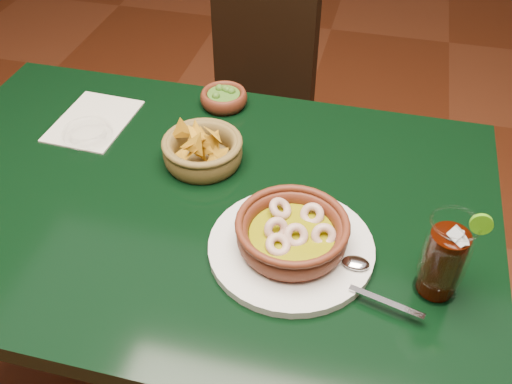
% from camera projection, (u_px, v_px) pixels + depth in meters
% --- Properties ---
extents(dining_table, '(1.20, 0.80, 0.75)m').
position_uv_depth(dining_table, '(194.00, 231.00, 1.20)').
color(dining_table, black).
rests_on(dining_table, ground).
extents(dining_chair, '(0.51, 0.51, 0.86)m').
position_uv_depth(dining_chair, '(242.00, 113.00, 1.84)').
color(dining_chair, black).
rests_on(dining_chair, ground).
extents(shrimp_plate, '(0.38, 0.30, 0.08)m').
position_uv_depth(shrimp_plate, '(292.00, 237.00, 1.00)').
color(shrimp_plate, silver).
rests_on(shrimp_plate, dining_table).
extents(chip_basket, '(0.20, 0.20, 0.12)m').
position_uv_depth(chip_basket, '(203.00, 151.00, 1.19)').
color(chip_basket, brown).
rests_on(chip_basket, dining_table).
extents(guacamole_ramekin, '(0.13, 0.13, 0.04)m').
position_uv_depth(guacamole_ramekin, '(224.00, 97.00, 1.36)').
color(guacamole_ramekin, '#4F1F11').
rests_on(guacamole_ramekin, dining_table).
extents(cola_drink, '(0.16, 0.16, 0.18)m').
position_uv_depth(cola_drink, '(444.00, 258.00, 0.91)').
color(cola_drink, white).
rests_on(cola_drink, dining_table).
extents(glass_ashtray, '(0.12, 0.12, 0.03)m').
position_uv_depth(glass_ashtray, '(88.00, 133.00, 1.27)').
color(glass_ashtray, white).
rests_on(glass_ashtray, dining_table).
extents(paper_menu, '(0.17, 0.22, 0.00)m').
position_uv_depth(paper_menu, '(94.00, 121.00, 1.32)').
color(paper_menu, beige).
rests_on(paper_menu, dining_table).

